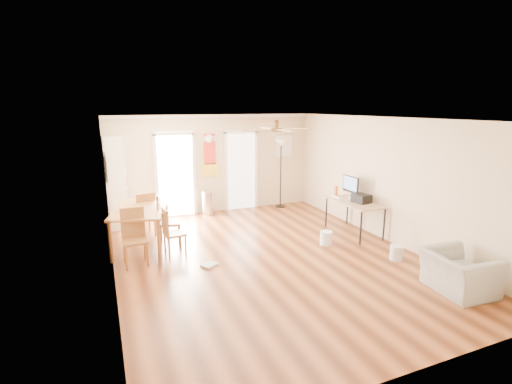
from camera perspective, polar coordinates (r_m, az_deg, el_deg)
name	(u,v)px	position (r m, az deg, el deg)	size (l,w,h in m)	color
floor	(268,257)	(7.29, 1.84, -9.84)	(7.00, 7.00, 0.00)	brown
ceiling	(269,119)	(6.72, 2.01, 11.05)	(5.50, 7.00, 0.00)	silver
wall_back	(214,164)	(10.12, -6.35, 4.24)	(5.50, 0.04, 2.60)	beige
wall_front	(414,263)	(4.12, 22.90, -9.87)	(5.50, 0.04, 2.60)	beige
wall_left	(108,206)	(6.29, -21.52, -1.97)	(0.04, 7.00, 2.60)	beige
wall_right	(387,180)	(8.39, 19.29, 1.77)	(0.04, 7.00, 2.60)	beige
crown_molding	(269,121)	(6.72, 2.00, 10.71)	(5.50, 7.00, 0.08)	white
kitchen_doorway	(176,176)	(9.91, -12.12, 2.38)	(0.90, 0.10, 2.10)	white
bathroom_doorway	(241,171)	(10.38, -2.31, 3.13)	(0.80, 0.10, 2.10)	white
wall_decal	(210,155)	(10.03, -7.04, 5.59)	(0.46, 0.03, 1.10)	red
ac_grille	(284,146)	(10.79, 4.22, 6.97)	(0.50, 0.04, 0.60)	white
framed_poster	(106,167)	(7.59, -21.88, 3.52)	(0.04, 0.66, 0.48)	black
ceiling_fan	(276,130)	(6.46, 3.12, 9.45)	(1.24, 1.24, 0.20)	#593819
bookshelf	(116,182)	(9.48, -20.54, 1.48)	(0.43, 0.96, 2.14)	silver
dining_table	(141,227)	(8.01, -17.00, -5.16)	(0.98, 1.64, 0.82)	#A87836
dining_chair_right_a	(169,220)	(7.94, -13.03, -4.13)	(0.44, 0.44, 1.07)	#9D5A32
dining_chair_right_b	(174,231)	(7.45, -12.28, -5.83)	(0.38, 0.38, 0.92)	#A46934
dining_chair_near	(135,238)	(7.11, -17.92, -6.66)	(0.42, 0.42, 1.02)	olive
dining_chair_far	(144,214)	(8.64, -16.67, -3.23)	(0.41, 0.41, 0.99)	olive
trash_can	(208,203)	(9.99, -7.37, -1.67)	(0.29, 0.29, 0.63)	silver
torchiere_lamp	(281,174)	(10.57, 3.77, 2.78)	(0.36, 0.36, 1.91)	black
computer_desk	(354,217)	(8.75, 14.61, -3.75)	(0.69, 1.37, 0.73)	#A67E5A
imac	(350,187)	(8.92, 14.14, 0.73)	(0.08, 0.55, 0.51)	black
keyboard	(336,197)	(8.96, 12.02, -0.75)	(0.12, 0.37, 0.01)	white
printer	(361,198)	(8.61, 15.70, -0.93)	(0.31, 0.36, 0.19)	black
orange_bottle	(336,191)	(9.10, 12.06, 0.19)	(0.08, 0.08, 0.24)	#DE5913
wastebasket_a	(326,238)	(7.98, 10.60, -6.89)	(0.25, 0.25, 0.29)	white
wastebasket_b	(397,253)	(7.59, 20.56, -8.61)	(0.24, 0.24, 0.28)	silver
floor_cloth	(209,265)	(6.95, -7.10, -10.94)	(0.27, 0.21, 0.04)	#A9A9A4
armchair	(458,272)	(6.69, 28.36, -10.69)	(0.97, 0.85, 0.63)	#9A9A95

